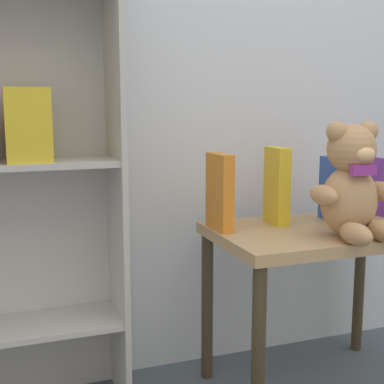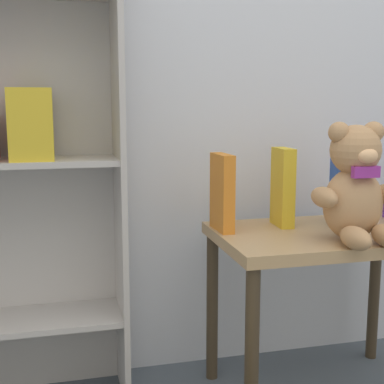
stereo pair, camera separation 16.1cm
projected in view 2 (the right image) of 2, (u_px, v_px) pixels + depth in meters
The scene contains 7 objects.
wall_back at pixel (251, 18), 1.88m from camera, with size 4.80×0.06×2.50m.
bookshelf_side at pixel (5, 129), 1.61m from camera, with size 0.70×0.25×1.56m.
display_table at pixel (325, 256), 1.70m from camera, with size 0.69×0.45×0.56m.
teddy_bear at pixel (356, 187), 1.54m from camera, with size 0.26×0.24×0.35m.
book_standing_orange at pixel (222, 192), 1.68m from camera, with size 0.04×0.14×0.24m, color orange.
book_standing_yellow at pixel (283, 187), 1.74m from camera, with size 0.04×0.12×0.26m, color gold.
book_standing_blue at pixel (343, 191), 1.78m from camera, with size 0.04×0.11×0.22m, color #2D51B7.
Camera 2 is at (-0.68, -0.50, 0.95)m, focal length 50.00 mm.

